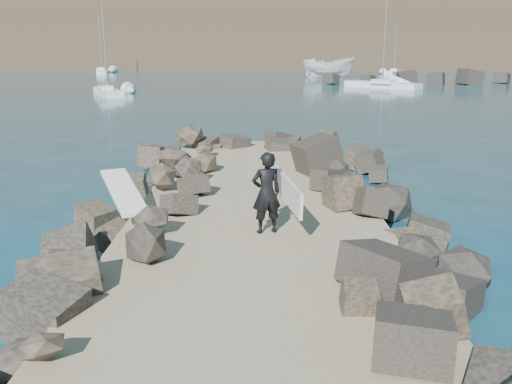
% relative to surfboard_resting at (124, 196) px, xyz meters
% --- Properties ---
extents(ground, '(800.00, 800.00, 0.00)m').
position_rel_surfboard_resting_xyz_m(ground, '(3.19, -0.35, -1.04)').
color(ground, '#0F384C').
rests_on(ground, ground).
extents(jetty, '(6.00, 26.00, 0.60)m').
position_rel_surfboard_resting_xyz_m(jetty, '(3.19, -2.35, -0.74)').
color(jetty, '#8C7759').
rests_on(jetty, ground).
extents(riprap_left, '(2.60, 22.00, 1.00)m').
position_rel_surfboard_resting_xyz_m(riprap_left, '(0.29, -1.85, -0.54)').
color(riprap_left, black).
rests_on(riprap_left, ground).
extents(riprap_right, '(2.60, 22.00, 1.00)m').
position_rel_surfboard_resting_xyz_m(riprap_right, '(6.09, -1.85, -0.54)').
color(riprap_right, black).
rests_on(riprap_right, ground).
extents(headland, '(360.00, 140.00, 32.00)m').
position_rel_surfboard_resting_xyz_m(headland, '(13.19, 159.65, 14.96)').
color(headland, '#2D4919').
rests_on(headland, ground).
extents(surfboard_resting, '(1.64, 2.54, 0.08)m').
position_rel_surfboard_resting_xyz_m(surfboard_resting, '(0.00, 0.00, 0.00)').
color(surfboard_resting, white).
rests_on(surfboard_resting, riprap_left).
extents(boat_imported, '(7.48, 3.49, 2.79)m').
position_rel_surfboard_resting_xyz_m(boat_imported, '(13.00, 67.77, 0.35)').
color(boat_imported, white).
rests_on(boat_imported, ground).
extents(surfer_with_board, '(1.09, 2.18, 1.79)m').
position_rel_surfboard_resting_xyz_m(surfer_with_board, '(3.48, -1.39, 0.46)').
color(surfer_with_board, black).
rests_on(surfer_with_board, jetty).
extents(sailboat_c, '(7.46, 7.15, 10.07)m').
position_rel_surfboard_resting_xyz_m(sailboat_c, '(16.40, 48.26, -0.69)').
color(sailboat_c, white).
rests_on(sailboat_c, ground).
extents(sailboat_f, '(3.82, 6.12, 7.49)m').
position_rel_surfboard_resting_xyz_m(sailboat_f, '(38.51, 96.30, -0.69)').
color(sailboat_f, white).
rests_on(sailboat_f, ground).
extents(sailboat_a, '(4.20, 6.75, 8.18)m').
position_rel_surfboard_resting_xyz_m(sailboat_a, '(-10.46, 38.91, -0.69)').
color(sailboat_a, white).
rests_on(sailboat_a, ground).
extents(sailboat_d, '(4.04, 5.86, 7.32)m').
position_rel_surfboard_resting_xyz_m(sailboat_d, '(23.76, 74.91, -0.69)').
color(sailboat_d, white).
rests_on(sailboat_d, ground).
extents(sailboat_e, '(3.24, 7.47, 8.78)m').
position_rel_surfboard_resting_xyz_m(sailboat_e, '(-21.63, 78.90, -0.69)').
color(sailboat_e, white).
rests_on(sailboat_e, ground).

